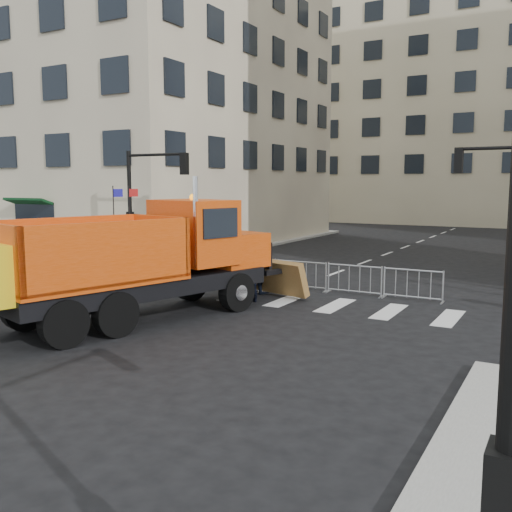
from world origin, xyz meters
The scene contains 11 objects.
ground centered at (0.00, 0.00, 0.00)m, with size 120.00×120.00×0.00m, color black.
sidewalk_back centered at (0.00, 8.50, 0.07)m, with size 64.00×5.00×0.15m, color gray.
building_left centered at (-20.00, 20.00, 13.00)m, with size 24.00×22.00×26.00m, color tan.
building_far centered at (0.00, 52.00, 12.00)m, with size 30.00×18.00×24.00m, color tan.
traffic_light_left centered at (-8.00, 7.50, 2.70)m, with size 0.18×0.18×5.40m, color black.
crowd_barriers centered at (-0.75, 7.60, 0.55)m, with size 12.60×0.60×1.10m, color #9EA0A5, non-canonical shape.
plow_truck centered at (-1.91, 0.56, 1.87)m, with size 5.75×11.20×4.20m.
cop_a centered at (-1.10, 5.62, 1.03)m, with size 0.75×0.49×2.06m, color black.
cop_b centered at (-0.73, 6.20, 0.98)m, with size 0.95×0.74×1.96m, color black.
cop_c centered at (-0.19, 4.68, 0.87)m, with size 1.02×0.42×1.74m, color black.
worker centered at (-3.35, 8.97, 1.04)m, with size 1.16×0.66×1.79m, color #CEE61B.
Camera 1 is at (9.17, -11.83, 4.00)m, focal length 40.00 mm.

